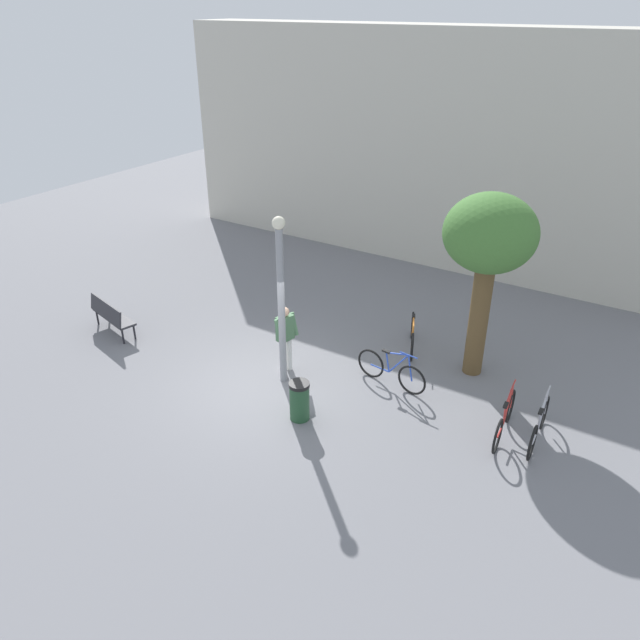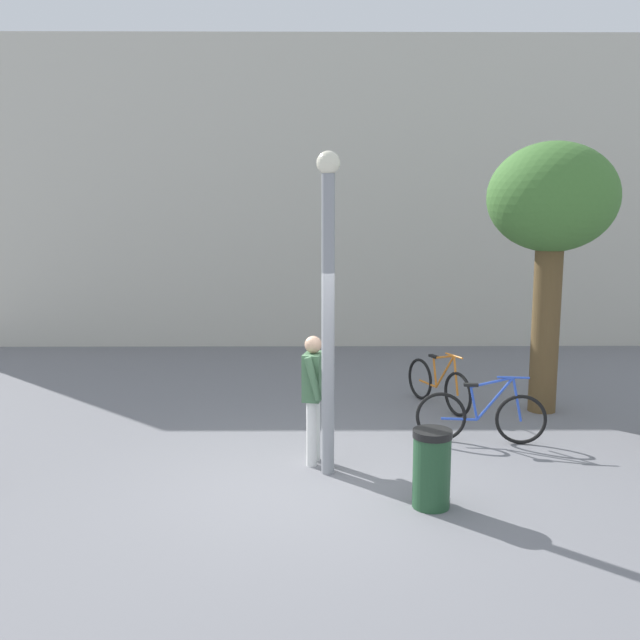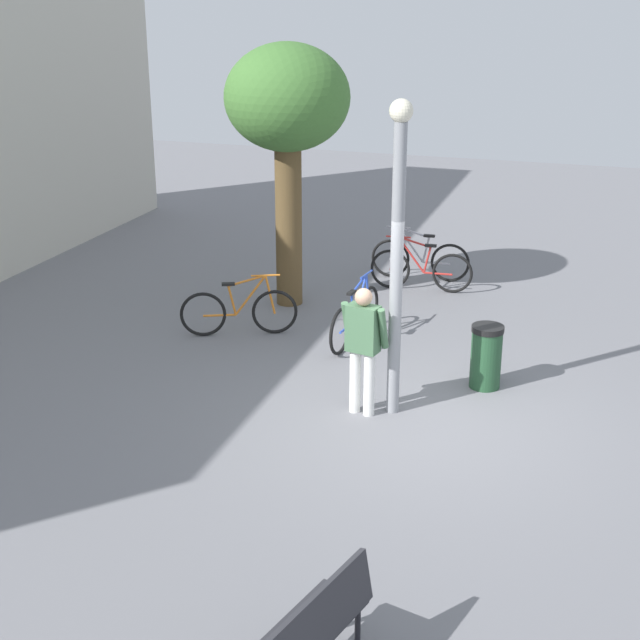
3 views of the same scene
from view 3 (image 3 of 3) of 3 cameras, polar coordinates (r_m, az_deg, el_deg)
name	(u,v)px [view 3 (image 3 of 3)]	position (r m, az deg, el deg)	size (l,w,h in m)	color
ground_plane	(418,421)	(11.70, 6.07, -6.18)	(36.00, 36.00, 0.00)	slate
lamppost	(397,245)	(11.13, 4.78, 4.65)	(0.28, 0.28, 3.92)	gray
person_by_lamppost	(363,342)	(11.45, 2.66, -1.39)	(0.37, 0.62, 1.67)	white
park_bench	(301,639)	(7.34, -1.20, -19.07)	(1.67, 0.86, 0.92)	#2D2D33
plaza_tree	(287,107)	(15.01, -2.03, 13.00)	(2.00, 2.00, 4.28)	brown
bicycle_silver	(420,259)	(16.99, 6.16, 3.76)	(0.14, 1.81, 0.97)	black
bicycle_blue	(355,317)	(13.97, 2.19, 0.16)	(1.80, 0.27, 0.97)	black
bicycle_red	(421,270)	(16.37, 6.22, 3.11)	(0.19, 1.81, 0.97)	black
bicycle_orange	(240,311)	(14.27, -4.98, 0.54)	(0.78, 1.67, 0.97)	black
trash_bin	(486,356)	(12.58, 10.20, -2.22)	(0.43, 0.43, 0.88)	#234C2D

